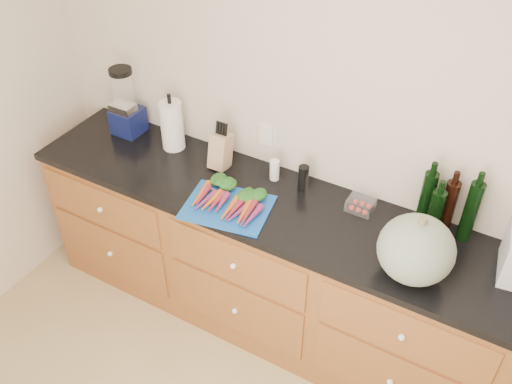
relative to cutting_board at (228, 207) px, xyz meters
The scene contains 14 objects.
wall_back 0.83m from the cutting_board, 40.10° to the left, with size 4.10×0.05×2.60m, color beige.
cabinets 0.78m from the cutting_board, 15.15° to the left, with size 3.60×0.64×0.90m.
countertop 0.60m from the cutting_board, 15.53° to the left, with size 3.64×0.62×0.04m, color black.
cutting_board is the anchor object (origin of this frame).
carrots 0.05m from the cutting_board, 90.00° to the left, with size 0.38×0.28×0.05m.
squash 0.98m from the cutting_board, ahead, with size 0.34×0.34×0.31m, color slate.
blender_appliance 0.98m from the cutting_board, 160.72° to the left, with size 0.17×0.17×0.42m.
paper_towel 0.67m from the cutting_board, 150.80° to the left, with size 0.13×0.13×0.30m, color white.
knife_block 0.39m from the cutting_board, 127.36° to the left, with size 0.10×0.10×0.20m, color tan.
grinder_salt 0.36m from the cutting_board, 74.72° to the left, with size 0.05×0.05×0.12m, color white.
grinder_pepper 0.44m from the cutting_board, 51.85° to the left, with size 0.06×0.06×0.15m, color black.
canister_chrome 0.44m from the cutting_board, 51.17° to the left, with size 0.05×0.05×0.11m, color silver.
tomato_box 0.69m from the cutting_board, 28.76° to the left, with size 0.14×0.11×0.06m, color white.
bottles 1.08m from the cutting_board, 20.16° to the left, with size 0.28×0.14×0.33m.
Camera 1 is at (0.66, -0.74, 2.87)m, focal length 40.00 mm.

